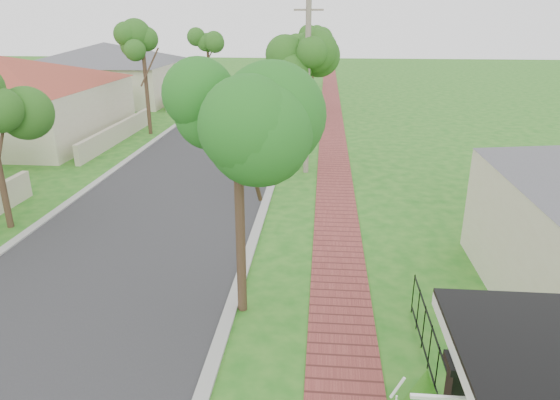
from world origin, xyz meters
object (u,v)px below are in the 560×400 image
at_px(parked_car_red, 266,112).
at_px(near_tree, 237,122).
at_px(parked_car_white, 293,100).
at_px(utility_pole, 307,89).

distance_m(parked_car_red, near_tree, 22.27).
height_order(parked_car_red, parked_car_white, parked_car_white).
relative_size(parked_car_white, utility_pole, 0.62).
distance_m(parked_car_white, near_tree, 27.04).
xyz_separation_m(parked_car_white, near_tree, (0.52, -26.78, 3.76)).
distance_m(near_tree, utility_pole, 11.33).
relative_size(near_tree, utility_pole, 0.78).
bearing_deg(utility_pole, parked_car_red, 105.69).
height_order(near_tree, utility_pole, utility_pole).
height_order(parked_car_red, utility_pole, utility_pole).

